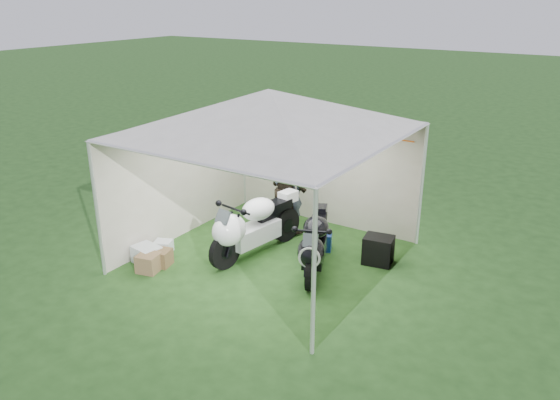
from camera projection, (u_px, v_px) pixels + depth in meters
The scene contains 12 objects.
ground at pixel (270, 258), 9.74m from camera, with size 80.00×80.00×0.00m, color #204618.
canopy_tent at pixel (270, 115), 8.86m from camera, with size 5.66×5.66×3.00m.
motorcycle_white at pixel (252, 225), 9.62m from camera, with size 0.71×2.18×1.08m.
motorcycle_black at pixel (315, 243), 9.07m from camera, with size 0.98×1.84×0.96m.
paddock_stand at pixel (320, 241), 10.01m from camera, with size 0.42×0.26×0.32m, color blue.
person_dark_jacket at pixel (288, 188), 10.62m from camera, with size 0.85×0.66×1.74m, color black.
person_blue_jacket at pixel (289, 192), 10.61m from camera, with size 0.58×0.38×1.60m, color slate.
equipment_box at pixel (378, 250), 9.48m from camera, with size 0.50×0.40×0.50m, color black.
crate_0 at pixel (147, 255), 9.52m from camera, with size 0.47×0.36×0.31m, color silver.
crate_1 at pixel (149, 263), 9.23m from camera, with size 0.35×0.35×0.31m, color olive.
crate_2 at pixel (163, 247), 9.91m from camera, with size 0.31×0.26×0.23m, color silver.
crate_3 at pixel (158, 257), 9.45m from camera, with size 0.43×0.31×0.29m, color brown.
Camera 1 is at (4.87, -7.26, 4.42)m, focal length 35.00 mm.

